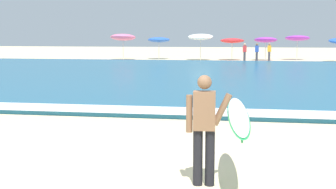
{
  "coord_description": "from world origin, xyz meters",
  "views": [
    {
      "loc": [
        1.93,
        -7.18,
        2.35
      ],
      "look_at": [
        0.23,
        2.62,
        1.1
      ],
      "focal_mm": 51.62,
      "sensor_mm": 36.0,
      "label": 1
    }
  ],
  "objects_px": {
    "beach_umbrella_1": "(159,40)",
    "beachgoer_near_row_left": "(245,52)",
    "beach_umbrella_0": "(123,37)",
    "surfer_with_board": "(222,120)",
    "beach_umbrella_3": "(232,41)",
    "beachgoer_near_row_right": "(269,52)",
    "beachgoer_near_row_mid": "(257,52)",
    "beach_umbrella_2": "(201,37)",
    "beach_umbrella_4": "(266,40)",
    "beach_umbrella_5": "(297,38)"
  },
  "relations": [
    {
      "from": "beach_umbrella_1",
      "to": "beachgoer_near_row_left",
      "type": "distance_m",
      "value": 8.64
    },
    {
      "from": "beach_umbrella_0",
      "to": "surfer_with_board",
      "type": "bearing_deg",
      "value": -72.56
    },
    {
      "from": "surfer_with_board",
      "to": "beach_umbrella_3",
      "type": "bearing_deg",
      "value": 92.11
    },
    {
      "from": "beach_umbrella_0",
      "to": "beachgoer_near_row_right",
      "type": "distance_m",
      "value": 13.14
    },
    {
      "from": "beach_umbrella_0",
      "to": "beachgoer_near_row_mid",
      "type": "bearing_deg",
      "value": -5.86
    },
    {
      "from": "beach_umbrella_0",
      "to": "beach_umbrella_3",
      "type": "distance_m",
      "value": 9.9
    },
    {
      "from": "beachgoer_near_row_left",
      "to": "beach_umbrella_0",
      "type": "bearing_deg",
      "value": 173.53
    },
    {
      "from": "beachgoer_near_row_left",
      "to": "beach_umbrella_1",
      "type": "bearing_deg",
      "value": 158.98
    },
    {
      "from": "surfer_with_board",
      "to": "beachgoer_near_row_mid",
      "type": "distance_m",
      "value": 34.33
    },
    {
      "from": "beach_umbrella_2",
      "to": "beach_umbrella_0",
      "type": "bearing_deg",
      "value": -176.57
    },
    {
      "from": "beach_umbrella_0",
      "to": "beach_umbrella_4",
      "type": "relative_size",
      "value": 1.14
    },
    {
      "from": "beachgoer_near_row_left",
      "to": "beach_umbrella_3",
      "type": "bearing_deg",
      "value": 115.56
    },
    {
      "from": "beach_umbrella_3",
      "to": "beachgoer_near_row_right",
      "type": "xyz_separation_m",
      "value": [
        3.26,
        -1.38,
        -0.92
      ]
    },
    {
      "from": "beach_umbrella_3",
      "to": "beachgoer_near_row_left",
      "type": "distance_m",
      "value": 2.86
    },
    {
      "from": "beach_umbrella_5",
      "to": "beach_umbrella_0",
      "type": "bearing_deg",
      "value": -170.64
    },
    {
      "from": "surfer_with_board",
      "to": "beach_umbrella_2",
      "type": "distance_m",
      "value": 36.22
    },
    {
      "from": "beach_umbrella_0",
      "to": "beachgoer_near_row_mid",
      "type": "distance_m",
      "value": 12.13
    },
    {
      "from": "beach_umbrella_4",
      "to": "beach_umbrella_5",
      "type": "height_order",
      "value": "beach_umbrella_5"
    },
    {
      "from": "beachgoer_near_row_mid",
      "to": "surfer_with_board",
      "type": "bearing_deg",
      "value": -91.4
    },
    {
      "from": "surfer_with_board",
      "to": "beachgoer_near_row_left",
      "type": "bearing_deg",
      "value": 90.3
    },
    {
      "from": "surfer_with_board",
      "to": "beachgoer_near_row_mid",
      "type": "height_order",
      "value": "surfer_with_board"
    },
    {
      "from": "beach_umbrella_0",
      "to": "beach_umbrella_3",
      "type": "bearing_deg",
      "value": 6.97
    },
    {
      "from": "surfer_with_board",
      "to": "beach_umbrella_5",
      "type": "relative_size",
      "value": 1.22
    },
    {
      "from": "beach_umbrella_1",
      "to": "beachgoer_near_row_mid",
      "type": "height_order",
      "value": "beach_umbrella_1"
    },
    {
      "from": "beach_umbrella_3",
      "to": "beachgoer_near_row_mid",
      "type": "distance_m",
      "value": 3.4
    },
    {
      "from": "surfer_with_board",
      "to": "beach_umbrella_2",
      "type": "xyz_separation_m",
      "value": [
        -4.12,
        35.97,
        1.07
      ]
    },
    {
      "from": "beach_umbrella_3",
      "to": "beachgoer_near_row_left",
      "type": "relative_size",
      "value": 1.36
    },
    {
      "from": "surfer_with_board",
      "to": "beachgoer_near_row_mid",
      "type": "relative_size",
      "value": 1.79
    },
    {
      "from": "beach_umbrella_5",
      "to": "beachgoer_near_row_mid",
      "type": "xyz_separation_m",
      "value": [
        -3.64,
        -3.81,
        -1.14
      ]
    },
    {
      "from": "beach_umbrella_0",
      "to": "beachgoer_near_row_right",
      "type": "bearing_deg",
      "value": -0.78
    },
    {
      "from": "beach_umbrella_1",
      "to": "beach_umbrella_5",
      "type": "bearing_deg",
      "value": 3.38
    },
    {
      "from": "beach_umbrella_4",
      "to": "beachgoer_near_row_mid",
      "type": "bearing_deg",
      "value": -108.4
    },
    {
      "from": "beach_umbrella_0",
      "to": "beach_umbrella_4",
      "type": "height_order",
      "value": "beach_umbrella_0"
    },
    {
      "from": "beach_umbrella_1",
      "to": "beach_umbrella_5",
      "type": "relative_size",
      "value": 0.9
    },
    {
      "from": "surfer_with_board",
      "to": "beach_umbrella_1",
      "type": "distance_m",
      "value": 38.28
    },
    {
      "from": "beach_umbrella_1",
      "to": "beach_umbrella_3",
      "type": "relative_size",
      "value": 0.97
    },
    {
      "from": "beach_umbrella_1",
      "to": "beach_umbrella_2",
      "type": "xyz_separation_m",
      "value": [
        4.07,
        -1.41,
        0.29
      ]
    },
    {
      "from": "beach_umbrella_1",
      "to": "beachgoer_near_row_right",
      "type": "bearing_deg",
      "value": -11.25
    },
    {
      "from": "beachgoer_near_row_right",
      "to": "beach_umbrella_0",
      "type": "bearing_deg",
      "value": 179.22
    },
    {
      "from": "beach_umbrella_4",
      "to": "beachgoer_near_row_left",
      "type": "distance_m",
      "value": 3.11
    },
    {
      "from": "beach_umbrella_0",
      "to": "beachgoer_near_row_right",
      "type": "height_order",
      "value": "beach_umbrella_0"
    },
    {
      "from": "beach_umbrella_1",
      "to": "beach_umbrella_0",
      "type": "bearing_deg",
      "value": -148.37
    },
    {
      "from": "beach_umbrella_3",
      "to": "beach_umbrella_4",
      "type": "height_order",
      "value": "beach_umbrella_4"
    },
    {
      "from": "beachgoer_near_row_right",
      "to": "beach_umbrella_2",
      "type": "bearing_deg",
      "value": 174.33
    },
    {
      "from": "beachgoer_near_row_left",
      "to": "beachgoer_near_row_mid",
      "type": "height_order",
      "value": "same"
    },
    {
      "from": "beachgoer_near_row_left",
      "to": "beachgoer_near_row_right",
      "type": "height_order",
      "value": "same"
    },
    {
      "from": "beach_umbrella_0",
      "to": "beach_umbrella_1",
      "type": "relative_size",
      "value": 1.18
    },
    {
      "from": "beach_umbrella_4",
      "to": "beachgoer_near_row_right",
      "type": "relative_size",
      "value": 1.37
    },
    {
      "from": "beach_umbrella_3",
      "to": "beachgoer_near_row_right",
      "type": "relative_size",
      "value": 1.36
    },
    {
      "from": "beach_umbrella_5",
      "to": "beachgoer_near_row_right",
      "type": "distance_m",
      "value": 3.94
    }
  ]
}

